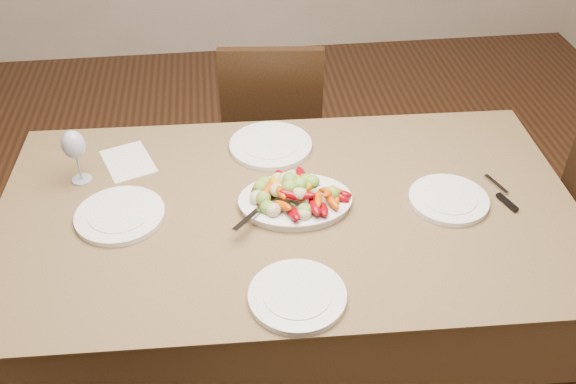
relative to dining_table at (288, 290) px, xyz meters
The scene contains 12 objects.
dining_table is the anchor object (origin of this frame).
chair_far 0.93m from the dining_table, 87.53° to the left, with size 0.42×0.42×0.95m, color black, non-canonical shape.
serving_platter 0.39m from the dining_table, 14.67° to the left, with size 0.35×0.26×0.02m, color white.
roasted_vegetables 0.45m from the dining_table, 14.67° to the left, with size 0.28×0.19×0.09m, color #7C0209, non-canonical shape.
serving_spoon 0.43m from the dining_table, 145.81° to the right, with size 0.28×0.06×0.03m, color #9EA0A8, non-canonical shape.
plate_left 0.65m from the dining_table, behind, with size 0.28×0.28×0.02m, color white.
plate_right 0.64m from the dining_table, ahead, with size 0.25×0.25×0.02m, color white.
plate_far 0.52m from the dining_table, 93.60° to the left, with size 0.29×0.29×0.02m, color white.
plate_near 0.55m from the dining_table, 93.16° to the right, with size 0.27×0.27×0.02m, color white.
wine_glass 0.85m from the dining_table, 161.44° to the left, with size 0.08×0.08×0.20m, color #8C99A5, non-canonical shape.
menu_card 0.72m from the dining_table, 149.04° to the left, with size 0.15×0.21×0.00m, color silver.
table_knife 0.79m from the dining_table, ahead, with size 0.02×0.20×0.01m, color #9EA0A8, non-canonical shape.
Camera 1 is at (-0.08, -1.27, 2.05)m, focal length 40.00 mm.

